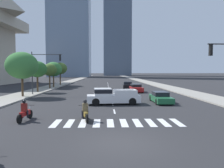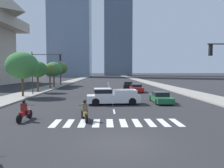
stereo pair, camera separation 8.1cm
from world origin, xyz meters
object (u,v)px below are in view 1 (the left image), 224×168
object	(u,v)px
motorcycle_trailing	(25,112)
traffic_signal_far	(43,65)
sedan_green_1	(161,98)
street_tree_nearest	(22,65)
motorcycle_third	(85,112)
sedan_black_2	(128,85)
street_tree_fourth	(53,69)
street_tree_fifth	(60,68)
street_tree_third	(50,70)
pickup_truck	(111,97)
street_tree_second	(37,69)
sedan_red_0	(136,88)

from	to	relation	value
motorcycle_trailing	traffic_signal_far	xyz separation A→B (m)	(-3.38, 16.15, 3.74)
sedan_green_1	street_tree_nearest	xyz separation A→B (m)	(-17.03, 5.29, 3.65)
motorcycle_trailing	motorcycle_third	distance (m)	4.17
motorcycle_third	sedan_black_2	xyz separation A→B (m)	(6.11, 28.42, 0.01)
motorcycle_trailing	street_tree_fourth	world-z (taller)	street_tree_fourth
street_tree_fifth	traffic_signal_far	bearing A→B (deg)	-84.66
motorcycle_trailing	street_tree_fifth	size ratio (longest dim) A/B	0.40
street_tree_third	pickup_truck	bearing A→B (deg)	-60.26
street_tree_third	street_tree_fourth	size ratio (longest dim) A/B	0.91
street_tree_fifth	street_tree_nearest	bearing A→B (deg)	-90.00
street_tree_second	street_tree_fourth	bearing A→B (deg)	90.00
motorcycle_third	pickup_truck	world-z (taller)	pickup_truck
sedan_black_2	street_tree_nearest	world-z (taller)	street_tree_nearest
sedan_red_0	sedan_green_1	world-z (taller)	sedan_red_0
motorcycle_trailing	street_tree_third	distance (m)	28.00
sedan_red_0	street_tree_nearest	world-z (taller)	street_tree_nearest
street_tree_second	street_tree_fourth	distance (m)	10.68
street_tree_third	street_tree_nearest	bearing A→B (deg)	-90.00
pickup_truck	street_tree_fourth	distance (m)	26.14
traffic_signal_far	street_tree_third	world-z (taller)	traffic_signal_far
traffic_signal_far	street_tree_second	xyz separation A→B (m)	(-1.96, 3.61, -0.56)
street_tree_second	street_tree_fourth	size ratio (longest dim) A/B	0.93
sedan_red_0	street_tree_fourth	xyz separation A→B (m)	(-16.12, 10.08, 3.29)
sedan_red_0	motorcycle_trailing	bearing A→B (deg)	-28.06
pickup_truck	street_tree_nearest	bearing A→B (deg)	-32.93
sedan_black_2	sedan_green_1	bearing A→B (deg)	9.80
motorcycle_trailing	pickup_truck	bearing A→B (deg)	-35.34
sedan_green_1	street_tree_second	xyz separation A→B (m)	(-17.03, 11.55, 3.21)
street_tree_nearest	street_tree_fifth	xyz separation A→B (m)	(0.00, 23.64, -0.06)
street_tree_fifth	sedan_black_2	bearing A→B (deg)	-29.41
street_tree_second	street_tree_third	xyz separation A→B (m)	(0.00, 7.55, -0.02)
street_tree_fourth	street_tree_nearest	bearing A→B (deg)	-90.00
motorcycle_trailing	street_tree_second	size ratio (longest dim) A/B	0.44
street_tree_fourth	traffic_signal_far	bearing A→B (deg)	-82.19
street_tree_nearest	street_tree_second	bearing A→B (deg)	90.00
sedan_green_1	sedan_black_2	distance (m)	20.17
sedan_black_2	street_tree_fourth	world-z (taller)	street_tree_fourth
motorcycle_trailing	sedan_green_1	bearing A→B (deg)	-49.63
traffic_signal_far	sedan_red_0	bearing A→B (deg)	16.56
street_tree_third	street_tree_fifth	size ratio (longest dim) A/B	0.88
street_tree_nearest	street_tree_fourth	distance (m)	16.95
sedan_red_0	sedan_green_1	distance (m)	12.19
street_tree_nearest	street_tree_third	bearing A→B (deg)	90.00
sedan_green_1	street_tree_fourth	world-z (taller)	street_tree_fourth
street_tree_third	street_tree_fourth	bearing A→B (deg)	90.00
street_tree_fifth	street_tree_fourth	bearing A→B (deg)	-90.00
sedan_black_2	street_tree_nearest	size ratio (longest dim) A/B	0.84
sedan_green_1	street_tree_third	size ratio (longest dim) A/B	0.96
sedan_black_2	street_tree_second	xyz separation A→B (m)	(-15.63, -8.56, 3.17)
pickup_truck	street_tree_second	size ratio (longest dim) A/B	1.13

